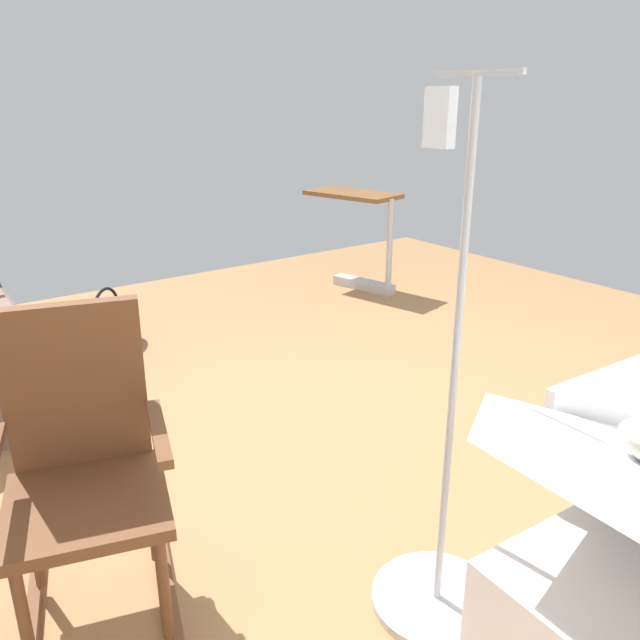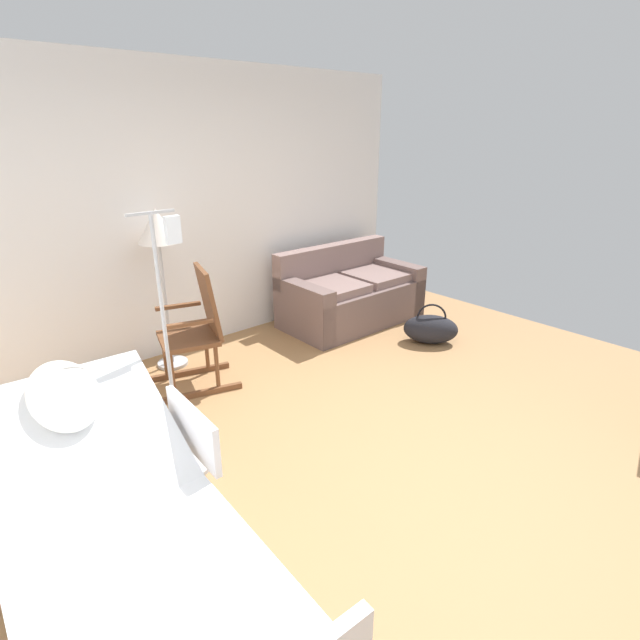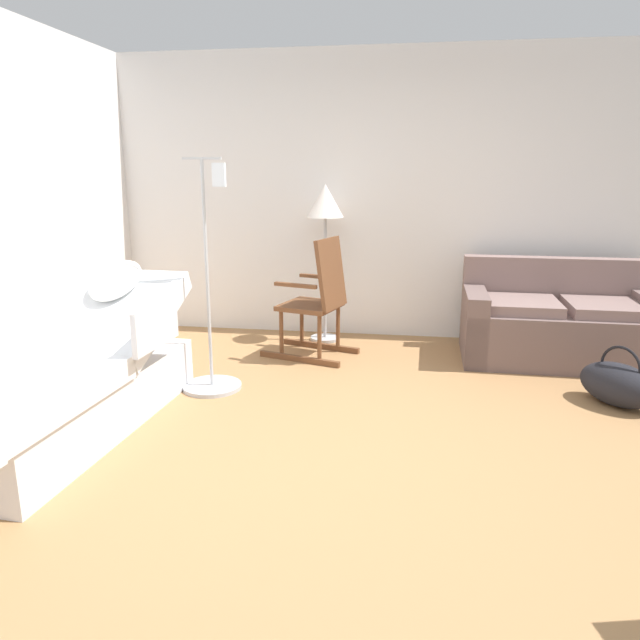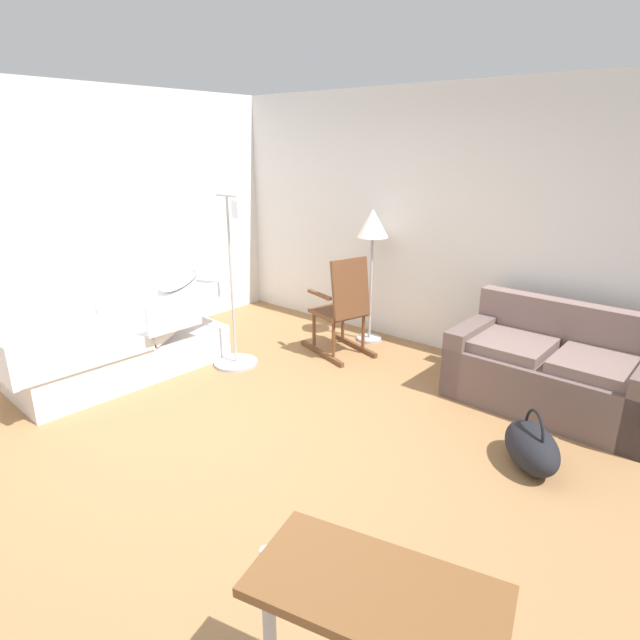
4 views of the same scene
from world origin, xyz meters
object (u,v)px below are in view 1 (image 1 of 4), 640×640
Objects in this scene: rocking_chair at (85,477)px; overbed_table at (360,229)px; duffel_bag at (109,327)px; iv_pole at (439,541)px.

overbed_table is (2.36, -3.06, 0.03)m from rocking_chair.
overbed_table is 2.30m from duffel_bag.
rocking_chair reaches higher than overbed_table.
iv_pole reaches higher than rocking_chair.
rocking_chair is 1.65× the size of duffel_bag.
rocking_chair is at bearing 127.66° from overbed_table.
duffel_bag is (2.25, -0.79, -0.35)m from rocking_chair.
rocking_chair is 1.20× the size of overbed_table.
overbed_table is at bearing -52.34° from rocking_chair.
rocking_chair is at bearing 54.49° from iv_pole.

